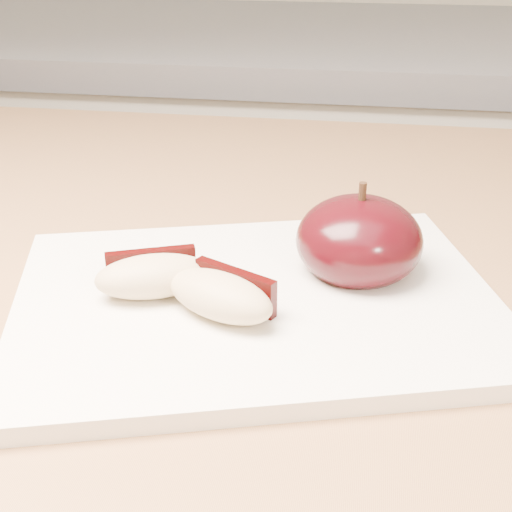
# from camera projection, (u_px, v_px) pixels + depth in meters

# --- Properties ---
(back_cabinet) EXTENTS (2.40, 0.62, 0.94)m
(back_cabinet) POSITION_uv_depth(u_px,v_px,m) (296.00, 290.00, 1.32)
(back_cabinet) COLOR silver
(back_cabinet) RESTS_ON ground
(cutting_board) EXTENTS (0.33, 0.28, 0.01)m
(cutting_board) POSITION_uv_depth(u_px,v_px,m) (256.00, 303.00, 0.42)
(cutting_board) COLOR white
(cutting_board) RESTS_ON island_counter
(apple_half) EXTENTS (0.10, 0.10, 0.06)m
(apple_half) POSITION_uv_depth(u_px,v_px,m) (359.00, 241.00, 0.44)
(apple_half) COLOR black
(apple_half) RESTS_ON cutting_board
(apple_wedge_a) EXTENTS (0.07, 0.05, 0.02)m
(apple_wedge_a) POSITION_uv_depth(u_px,v_px,m) (153.00, 275.00, 0.41)
(apple_wedge_a) COLOR #CDB182
(apple_wedge_a) RESTS_ON cutting_board
(apple_wedge_b) EXTENTS (0.07, 0.06, 0.02)m
(apple_wedge_b) POSITION_uv_depth(u_px,v_px,m) (222.00, 295.00, 0.39)
(apple_wedge_b) COLOR #CDB182
(apple_wedge_b) RESTS_ON cutting_board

